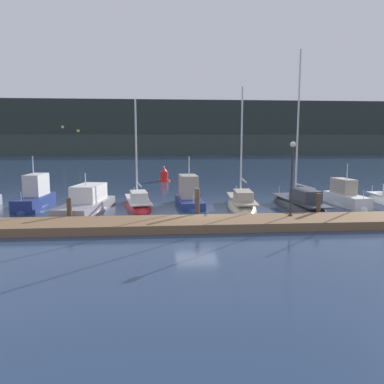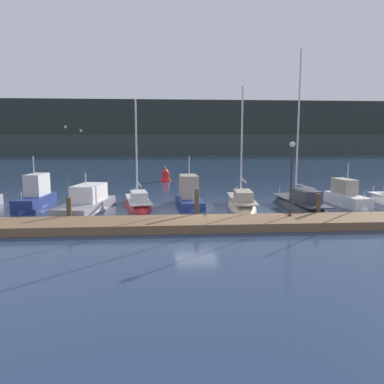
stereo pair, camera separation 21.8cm
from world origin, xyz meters
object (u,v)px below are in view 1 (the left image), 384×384
sailboat_berth_7 (299,207)px  sailboat_berth_6 (241,206)px  motorboat_berth_3 (86,207)px  sailboat_berth_4 (138,205)px  motorboat_berth_8 (346,201)px  dock_lamppost (292,167)px  motorboat_berth_5 (189,200)px  channel_buoy (164,176)px  motorboat_berth_2 (35,202)px

sailboat_berth_7 → sailboat_berth_6: bearing=168.8°
motorboat_berth_3 → sailboat_berth_4: sailboat_berth_4 is taller
motorboat_berth_8 → dock_lamppost: size_ratio=1.14×
sailboat_berth_4 → motorboat_berth_5: bearing=3.3°
motorboat_berth_3 → motorboat_berth_8: 18.42m
motorboat_berth_5 → channel_buoy: bearing=95.8°
motorboat_berth_5 → channel_buoy: motorboat_berth_5 is taller
sailboat_berth_4 → dock_lamppost: size_ratio=1.96×
sailboat_berth_7 → dock_lamppost: size_ratio=2.74×
motorboat_berth_2 → channel_buoy: motorboat_berth_2 is taller
sailboat_berth_4 → sailboat_berth_6: sailboat_berth_6 is taller
motorboat_berth_3 → sailboat_berth_4: size_ratio=0.85×
motorboat_berth_3 → dock_lamppost: (12.35, -4.70, 2.98)m
sailboat_berth_4 → motorboat_berth_8: size_ratio=1.72×
sailboat_berth_7 → dock_lamppost: bearing=-116.5°
sailboat_berth_6 → motorboat_berth_3: bearing=-177.6°
sailboat_berth_6 → motorboat_berth_8: bearing=1.8°
motorboat_berth_3 → motorboat_berth_2: bearing=159.4°
sailboat_berth_4 → motorboat_berth_5: sailboat_berth_4 is taller
motorboat_berth_3 → sailboat_berth_6: 10.66m
motorboat_berth_5 → dock_lamppost: bearing=-49.8°
motorboat_berth_2 → sailboat_berth_7: size_ratio=0.44×
motorboat_berth_2 → sailboat_berth_6: sailboat_berth_6 is taller
motorboat_berth_2 → sailboat_berth_6: 14.46m
sailboat_berth_6 → dock_lamppost: size_ratio=2.16×
sailboat_berth_6 → motorboat_berth_8: size_ratio=1.89×
sailboat_berth_4 → channel_buoy: 16.49m
motorboat_berth_5 → channel_buoy: (-1.64, 16.14, 0.23)m
motorboat_berth_5 → motorboat_berth_8: (11.39, -0.91, -0.08)m
sailboat_berth_4 → motorboat_berth_8: (15.06, -0.70, 0.20)m
sailboat_berth_7 → motorboat_berth_5: bearing=165.6°
channel_buoy → dock_lamppost: 23.66m
sailboat_berth_6 → motorboat_berth_2: bearing=176.2°
motorboat_berth_3 → channel_buoy: bearing=73.1°
sailboat_berth_4 → sailboat_berth_6: size_ratio=0.91×
sailboat_berth_6 → sailboat_berth_7: (3.89, -0.77, 0.02)m
sailboat_berth_7 → channel_buoy: size_ratio=6.57×
dock_lamppost → sailboat_berth_4: bearing=145.9°
sailboat_berth_6 → channel_buoy: size_ratio=5.18×
motorboat_berth_5 → sailboat_berth_6: bearing=-17.7°
sailboat_berth_7 → dock_lamppost: sailboat_berth_7 is taller
motorboat_berth_3 → dock_lamppost: bearing=-20.9°
motorboat_berth_2 → sailboat_berth_6: (14.43, -0.97, -0.29)m
motorboat_berth_3 → motorboat_berth_5: (7.02, 1.61, 0.13)m
motorboat_berth_2 → motorboat_berth_8: bearing=-1.9°
sailboat_berth_4 → dock_lamppost: bearing=-34.1°
channel_buoy → sailboat_berth_6: bearing=-73.1°
sailboat_berth_4 → channel_buoy: bearing=82.9°
motorboat_berth_2 → motorboat_berth_5: bearing=1.0°
motorboat_berth_5 → sailboat_berth_6: 3.81m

